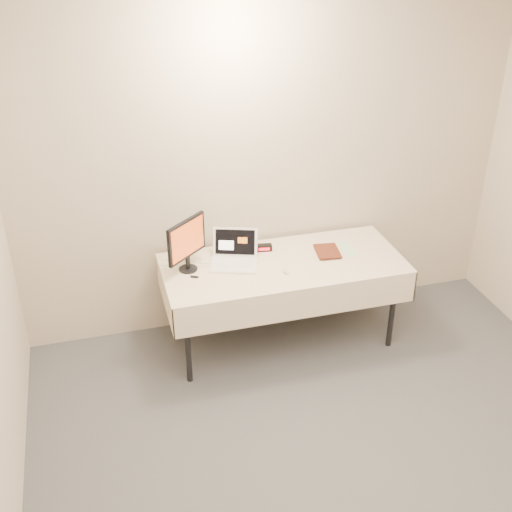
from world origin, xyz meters
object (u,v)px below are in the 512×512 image
object	(u,v)px
monitor	(187,241)
book	(317,240)
laptop	(234,255)
table	(283,269)

from	to	relation	value
monitor	book	world-z (taller)	monitor
laptop	book	size ratio (longest dim) A/B	1.77
book	laptop	bearing A→B (deg)	-176.15
monitor	book	distance (m)	1.02
book	table	bearing A→B (deg)	-159.53
table	laptop	size ratio (longest dim) A/B	4.31
table	monitor	xyz separation A→B (m)	(-0.73, 0.09, 0.30)
laptop	monitor	bearing A→B (deg)	-157.52
laptop	book	xyz separation A→B (m)	(0.65, -0.05, 0.06)
table	monitor	distance (m)	0.79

